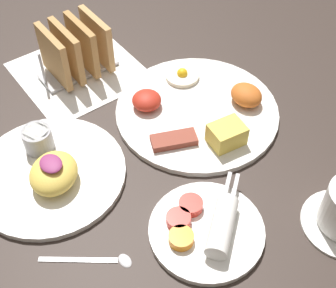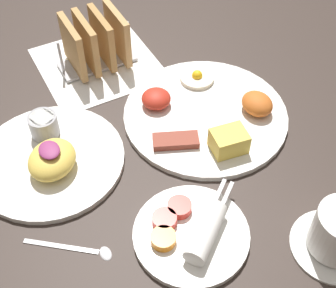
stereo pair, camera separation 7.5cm
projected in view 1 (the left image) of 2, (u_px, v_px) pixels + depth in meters
ground_plane at (122, 150)px, 0.78m from camera, size 3.00×3.00×0.00m
napkin_flat at (79, 71)px, 0.91m from camera, size 0.22×0.22×0.00m
plate_breakfast at (199, 110)px, 0.83m from camera, size 0.29×0.29×0.05m
plate_condiments at (207, 228)px, 0.67m from camera, size 0.17×0.18×0.04m
plate_foreground at (49, 169)px, 0.73m from camera, size 0.24×0.24×0.06m
toast_rack at (75, 50)px, 0.88m from camera, size 0.10×0.15×0.10m
teaspoon at (101, 259)px, 0.64m from camera, size 0.09×0.11×0.01m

